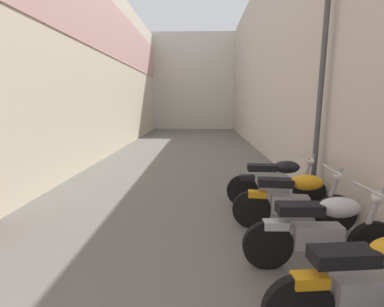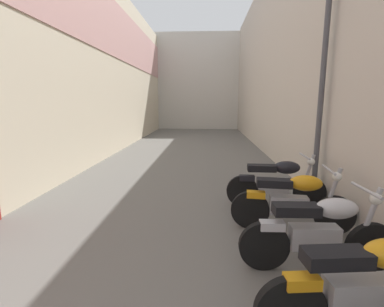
# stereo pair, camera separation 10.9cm
# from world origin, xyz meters

# --- Properties ---
(ground_plane) EXTENTS (38.43, 38.43, 0.00)m
(ground_plane) POSITION_xyz_m (0.00, 9.21, 0.00)
(ground_plane) COLOR #66635E
(building_left) EXTENTS (0.45, 22.43, 6.55)m
(building_left) POSITION_xyz_m (-3.10, 11.16, 3.30)
(building_left) COLOR beige
(building_left) RESTS_ON ground
(building_right) EXTENTS (0.45, 22.43, 6.96)m
(building_right) POSITION_xyz_m (3.11, 11.21, 3.48)
(building_right) COLOR beige
(building_right) RESTS_ON ground
(building_far_end) EXTENTS (8.82, 2.00, 6.81)m
(building_far_end) POSITION_xyz_m (0.00, 23.43, 3.41)
(building_far_end) COLOR beige
(building_far_end) RESTS_ON ground
(motorcycle_fourth) EXTENTS (1.85, 0.58, 1.04)m
(motorcycle_fourth) POSITION_xyz_m (1.97, 3.95, 0.50)
(motorcycle_fourth) COLOR black
(motorcycle_fourth) RESTS_ON ground
(motorcycle_fifth) EXTENTS (1.85, 0.58, 1.04)m
(motorcycle_fifth) POSITION_xyz_m (1.97, 4.94, 0.50)
(motorcycle_fifth) COLOR black
(motorcycle_fifth) RESTS_ON ground
(motorcycle_sixth) EXTENTS (1.85, 0.58, 1.04)m
(motorcycle_sixth) POSITION_xyz_m (1.97, 5.97, 0.50)
(motorcycle_sixth) COLOR black
(motorcycle_sixth) RESTS_ON ground
(motorcycle_seventh) EXTENTS (1.85, 0.58, 1.04)m
(motorcycle_seventh) POSITION_xyz_m (1.97, 6.97, 0.50)
(motorcycle_seventh) COLOR black
(motorcycle_seventh) RESTS_ON ground
(street_lamp) EXTENTS (0.79, 0.18, 4.23)m
(street_lamp) POSITION_xyz_m (2.66, 7.23, 2.50)
(street_lamp) COLOR #47474C
(street_lamp) RESTS_ON ground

